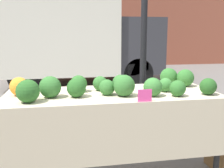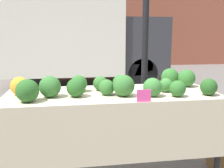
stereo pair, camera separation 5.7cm
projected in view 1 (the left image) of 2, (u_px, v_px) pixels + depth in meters
The scene contains 20 objects.
tent_pole at pixel (143, 56), 2.89m from camera, with size 0.07×0.07×2.27m.
parked_truck at pixel (75, 38), 7.17m from camera, with size 4.20×2.17×2.36m.
market_table at pixel (113, 107), 2.30m from camera, with size 1.87×0.74×0.86m.
orange_cauliflower at pixel (19, 87), 2.21m from camera, with size 0.16×0.16×0.16m.
romanesco_head at pixel (50, 86), 2.35m from camera, with size 0.15×0.15×0.12m.
broccoli_head_0 at pixel (76, 88), 2.16m from camera, with size 0.16×0.16×0.16m.
broccoli_head_1 at pixel (50, 87), 2.14m from camera, with size 0.18×0.18×0.18m.
broccoli_head_2 at pixel (107, 87), 2.23m from camera, with size 0.14×0.14×0.14m.
broccoli_head_3 at pixel (28, 91), 1.98m from camera, with size 0.18×0.18×0.18m.
broccoli_head_4 at pixel (169, 77), 2.67m from camera, with size 0.18×0.18×0.18m.
broccoli_head_5 at pixel (124, 86), 2.19m from camera, with size 0.18×0.18×0.18m.
broccoli_head_6 at pixel (120, 83), 2.40m from camera, with size 0.15×0.15×0.15m.
broccoli_head_7 at pixel (79, 84), 2.36m from camera, with size 0.15×0.15×0.15m.
broccoli_head_8 at pixel (165, 85), 2.37m from camera, with size 0.13×0.13×0.13m.
broccoli_head_9 at pixel (153, 87), 2.19m from camera, with size 0.16×0.16×0.16m.
broccoli_head_10 at pixel (208, 86), 2.25m from camera, with size 0.14×0.14×0.14m.
broccoli_head_11 at pixel (185, 78), 2.61m from camera, with size 0.17×0.17×0.17m.
broccoli_head_12 at pixel (178, 88), 2.19m from camera, with size 0.14×0.14×0.14m.
broccoli_head_13 at pixel (100, 83), 2.42m from camera, with size 0.14×0.14×0.14m.
price_sign at pixel (145, 96), 2.02m from camera, with size 0.11×0.01×0.10m.
Camera 1 is at (-0.41, -2.24, 1.37)m, focal length 42.00 mm.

